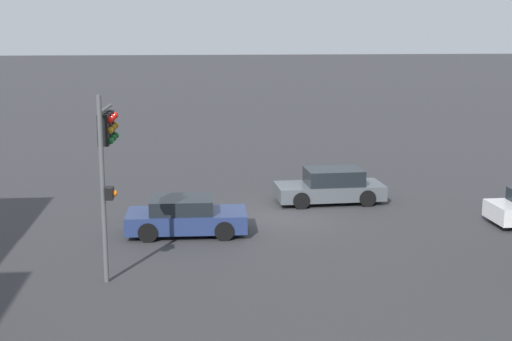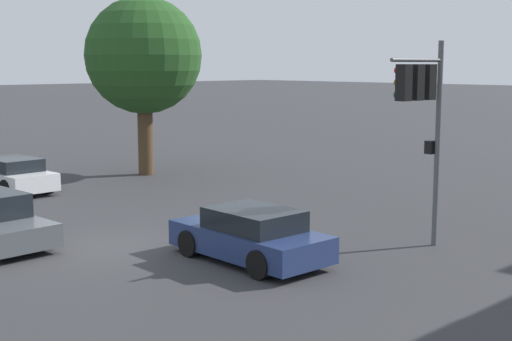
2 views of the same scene
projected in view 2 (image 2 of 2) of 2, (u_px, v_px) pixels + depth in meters
The scene contains 5 objects.
ground_plane at pixel (98, 246), 18.95m from camera, with size 300.00×300.00×0.00m, color #333335.
street_tree at pixel (144, 56), 30.60m from camera, with size 5.02×5.02×7.69m.
traffic_signal at pixel (421, 101), 18.05m from camera, with size 0.54×2.19×5.40m.
crossing_car_0 at pixel (11, 175), 26.95m from camera, with size 4.25×2.00×1.31m.
crossing_car_2 at pixel (251, 236), 17.43m from camera, with size 4.24×2.02×1.32m.
Camera 2 is at (16.28, -9.64, 4.78)m, focal length 50.00 mm.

